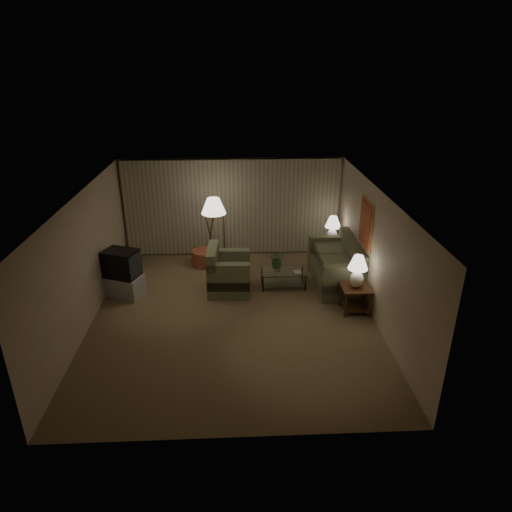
# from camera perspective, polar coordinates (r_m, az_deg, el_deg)

# --- Properties ---
(ground) EXTENTS (7.00, 7.00, 0.00)m
(ground) POSITION_cam_1_polar(r_m,az_deg,el_deg) (10.03, -2.81, -7.32)
(ground) COLOR olive
(ground) RESTS_ON ground
(room_shell) EXTENTS (6.04, 7.02, 2.72)m
(room_shell) POSITION_cam_1_polar(r_m,az_deg,el_deg) (10.67, -2.90, 4.99)
(room_shell) COLOR #C1AE94
(room_shell) RESTS_ON ground
(sofa) EXTENTS (2.03, 1.06, 0.89)m
(sofa) POSITION_cam_1_polar(r_m,az_deg,el_deg) (11.30, 9.90, -1.36)
(sofa) COLOR #6E704F
(sofa) RESTS_ON ground
(armchair) EXTENTS (1.13, 1.08, 0.87)m
(armchair) POSITION_cam_1_polar(r_m,az_deg,el_deg) (10.83, -3.35, -2.23)
(armchair) COLOR #6E704F
(armchair) RESTS_ON ground
(side_table_near) EXTENTS (0.61, 0.61, 0.60)m
(side_table_near) POSITION_cam_1_polar(r_m,az_deg,el_deg) (10.18, 12.28, -4.69)
(side_table_near) COLOR #3C2410
(side_table_near) RESTS_ON ground
(side_table_far) EXTENTS (0.45, 0.37, 0.60)m
(side_table_far) POSITION_cam_1_polar(r_m,az_deg,el_deg) (12.47, 9.38, 0.85)
(side_table_far) COLOR #3C2410
(side_table_far) RESTS_ON ground
(table_lamp_near) EXTENTS (0.43, 0.43, 0.73)m
(table_lamp_near) POSITION_cam_1_polar(r_m,az_deg,el_deg) (9.91, 12.59, -1.56)
(table_lamp_near) COLOR white
(table_lamp_near) RESTS_ON side_table_near
(table_lamp_far) EXTENTS (0.42, 0.42, 0.72)m
(table_lamp_far) POSITION_cam_1_polar(r_m,az_deg,el_deg) (12.24, 9.57, 3.59)
(table_lamp_far) COLOR white
(table_lamp_far) RESTS_ON side_table_far
(coffee_table) EXTENTS (1.15, 0.63, 0.41)m
(coffee_table) POSITION_cam_1_polar(r_m,az_deg,el_deg) (11.08, 3.42, -2.53)
(coffee_table) COLOR silver
(coffee_table) RESTS_ON ground
(tv_cabinet) EXTENTS (1.21, 1.11, 0.50)m
(tv_cabinet) POSITION_cam_1_polar(r_m,az_deg,el_deg) (11.11, -16.15, -3.57)
(tv_cabinet) COLOR #ACACAF
(tv_cabinet) RESTS_ON ground
(crt_tv) EXTENTS (1.10, 1.04, 0.64)m
(crt_tv) POSITION_cam_1_polar(r_m,az_deg,el_deg) (10.87, -16.48, -0.90)
(crt_tv) COLOR black
(crt_tv) RESTS_ON tv_cabinet
(floor_lamp) EXTENTS (0.62, 0.62, 1.92)m
(floor_lamp) POSITION_cam_1_polar(r_m,az_deg,el_deg) (11.77, -5.21, 2.91)
(floor_lamp) COLOR #3C2410
(floor_lamp) RESTS_ON ground
(ottoman) EXTENTS (0.75, 0.75, 0.43)m
(ottoman) POSITION_cam_1_polar(r_m,az_deg,el_deg) (12.29, -6.58, -0.23)
(ottoman) COLOR #9A4F34
(ottoman) RESTS_ON ground
(vase) EXTENTS (0.16, 0.16, 0.17)m
(vase) POSITION_cam_1_polar(r_m,az_deg,el_deg) (10.97, 2.67, -1.51)
(vase) COLOR silver
(vase) RESTS_ON coffee_table
(flowers) EXTENTS (0.45, 0.41, 0.45)m
(flowers) POSITION_cam_1_polar(r_m,az_deg,el_deg) (10.84, 2.70, -0.02)
(flowers) COLOR #3C6D30
(flowers) RESTS_ON vase
(book) EXTENTS (0.19, 0.24, 0.02)m
(book) POSITION_cam_1_polar(r_m,az_deg,el_deg) (10.95, 4.80, -2.04)
(book) COLOR olive
(book) RESTS_ON coffee_table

